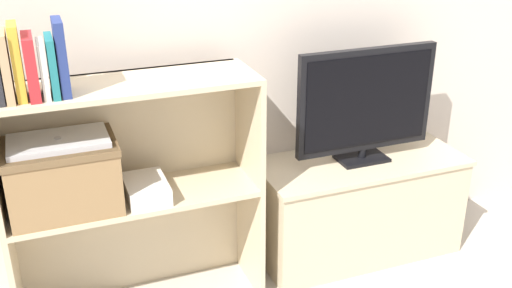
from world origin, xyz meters
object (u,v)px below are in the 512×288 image
(book_tan, at_px, (6,66))
(laptop, at_px, (58,141))
(book_crimson, at_px, (31,67))
(book_mustard, at_px, (17,62))
(storage_basket_left, at_px, (63,174))
(book_navy, at_px, (61,57))
(magazine_stack, at_px, (146,189))
(tv, at_px, (366,103))
(book_teal, at_px, (52,66))
(book_ivory, at_px, (43,69))
(tv_stand, at_px, (358,206))

(book_tan, relative_size, laptop, 0.66)
(book_crimson, bearing_deg, book_mustard, 180.00)
(storage_basket_left, bearing_deg, book_navy, -41.03)
(magazine_stack, bearing_deg, book_crimson, -177.26)
(tv, relative_size, book_tan, 2.85)
(book_teal, bearing_deg, storage_basket_left, 109.25)
(book_teal, xyz_separation_m, laptop, (-0.01, 0.04, -0.28))
(book_tan, bearing_deg, storage_basket_left, 17.68)
(book_tan, relative_size, magazine_stack, 1.02)
(book_navy, relative_size, storage_basket_left, 0.64)
(book_teal, xyz_separation_m, book_navy, (0.03, 0.00, 0.03))
(tv, relative_size, storage_basket_left, 1.64)
(book_mustard, relative_size, magazine_stack, 1.12)
(storage_basket_left, distance_m, laptop, 0.13)
(book_mustard, height_order, book_crimson, book_mustard)
(book_crimson, bearing_deg, storage_basket_left, 38.02)
(book_tan, height_order, book_ivory, book_tan)
(tv_stand, distance_m, book_tan, 1.62)
(tv, height_order, book_crimson, book_crimson)
(tv_stand, bearing_deg, book_mustard, -176.17)
(tv, height_order, book_navy, book_navy)
(book_navy, xyz_separation_m, magazine_stack, (0.24, 0.02, -0.54))
(book_tan, height_order, book_crimson, book_tan)
(book_tan, relative_size, book_navy, 0.90)
(tv_stand, relative_size, book_crimson, 4.56)
(tv, bearing_deg, book_teal, -175.92)
(book_teal, height_order, storage_basket_left, book_teal)
(tv_stand, relative_size, book_tan, 4.20)
(storage_basket_left, bearing_deg, tv, 2.24)
(tv_stand, xyz_separation_m, book_teal, (-1.25, -0.09, 0.82))
(book_ivory, bearing_deg, storage_basket_left, 69.64)
(tv_stand, height_order, book_crimson, book_crimson)
(book_tan, relative_size, book_ivory, 1.22)
(book_teal, xyz_separation_m, magazine_stack, (0.27, 0.02, -0.51))
(book_tan, bearing_deg, laptop, 17.68)
(book_crimson, xyz_separation_m, book_navy, (0.10, 0.00, 0.02))
(book_ivory, relative_size, laptop, 0.54)
(book_teal, height_order, book_navy, book_navy)
(book_crimson, bearing_deg, tv_stand, 3.95)
(tv_stand, relative_size, magazine_stack, 4.29)
(book_navy, bearing_deg, tv, 4.18)
(tv_stand, distance_m, book_ivory, 1.51)
(tv, xyz_separation_m, book_ivory, (-1.27, -0.09, 0.31))
(tv_stand, bearing_deg, book_navy, -175.74)
(tv_stand, distance_m, book_teal, 1.49)
(book_ivory, bearing_deg, tv, 3.99)
(tv_stand, relative_size, laptop, 2.75)
(tv_stand, xyz_separation_m, magazine_stack, (-0.97, -0.07, 0.31))
(storage_basket_left, height_order, laptop, laptop)
(tv, relative_size, book_ivory, 3.48)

